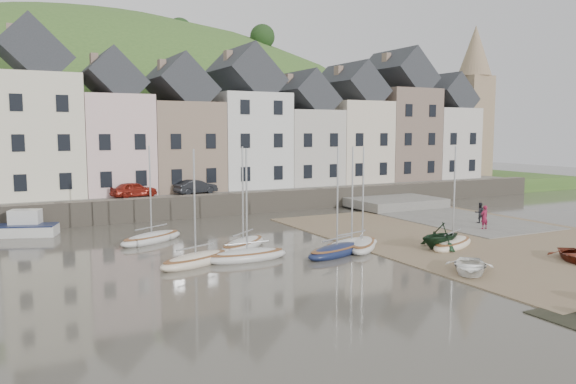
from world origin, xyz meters
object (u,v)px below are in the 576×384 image
person_red (484,217)px  car_right (196,187)px  rowboat_red (576,255)px  person_dark (480,213)px  rowboat_white (470,266)px  sailboat_0 (152,238)px  car_left (134,190)px  rowboat_green (440,235)px

person_red → car_right: 23.50m
rowboat_red → person_dark: bearing=102.0°
rowboat_red → person_dark: person_dark is taller
rowboat_white → car_right: size_ratio=0.89×
rowboat_red → person_dark: 12.17m
person_red → rowboat_white: bearing=40.6°
sailboat_0 → car_right: sailboat_0 is taller
sailboat_0 → car_right: bearing=59.4°
rowboat_white → person_red: person_red is taller
car_left → rowboat_white: bearing=-171.2°
rowboat_green → sailboat_0: bearing=-129.4°
rowboat_white → car_left: (-10.68, 26.22, 1.83)m
rowboat_white → car_left: car_left is taller
person_red → car_right: car_right is taller
sailboat_0 → car_left: (1.29, 11.03, 1.97)m
person_dark → car_right: bearing=-22.2°
person_red → sailboat_0: bearing=-17.0°
rowboat_white → rowboat_red: (6.96, -0.75, -0.02)m
rowboat_red → car_left: (-17.63, 26.97, 1.85)m
rowboat_green → rowboat_white: bearing=-33.2°
person_red → car_left: bearing=-40.7°
car_right → sailboat_0: bearing=135.1°
rowboat_white → person_dark: size_ratio=2.17×
sailboat_0 → car_left: bearing=83.3°
car_left → person_dark: bearing=-138.6°
person_dark → rowboat_white: bearing=62.8°
rowboat_red → rowboat_green: bearing=160.1°
person_dark → car_left: 27.27m
sailboat_0 → rowboat_green: size_ratio=2.14×
car_right → rowboat_red: bearing=-169.6°
rowboat_white → person_red: bearing=84.8°
sailboat_0 → person_red: bearing=-17.1°
rowboat_green → car_left: size_ratio=0.79×
rowboat_green → person_red: person_red is taller
rowboat_red → car_right: (-12.40, 26.97, 1.83)m
rowboat_white → sailboat_0: bearing=172.5°
rowboat_green → person_red: bearing=110.4°
person_dark → car_right: car_right is taller
car_left → car_right: bearing=-103.4°
person_dark → sailboat_0: bearing=9.2°
person_red → person_dark: size_ratio=1.09×
rowboat_red → person_red: (2.94, 9.22, 0.56)m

